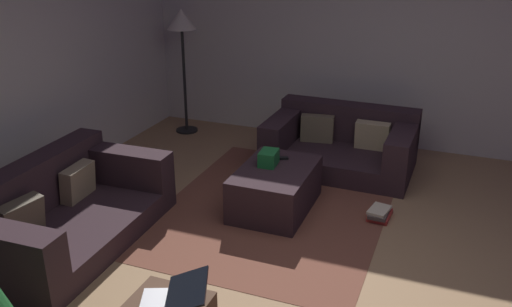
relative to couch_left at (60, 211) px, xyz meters
name	(u,v)px	position (x,y,z in m)	size (l,w,h in m)	color
ground_plane	(328,288)	(0.13, -2.25, -0.25)	(6.40, 6.40, 0.00)	#93704C
corner_partition	(403,37)	(3.27, -2.25, 1.05)	(0.12, 6.40, 2.60)	beige
couch_left	(60,211)	(0.00, 0.00, 0.00)	(1.79, 1.05, 0.65)	#2D1E23
couch_right	(342,144)	(2.37, -1.82, 0.00)	(1.00, 1.55, 0.64)	#2D1E23
ottoman	(275,189)	(1.16, -1.48, -0.05)	(0.93, 0.64, 0.41)	#2D1E23
gift_box	(269,158)	(1.21, -1.39, 0.22)	(0.21, 0.15, 0.14)	#19662D
tv_remote	(280,158)	(1.38, -1.45, 0.16)	(0.05, 0.16, 0.02)	black
laptop	(170,302)	(-1.04, -1.65, 0.29)	(0.46, 0.48, 0.17)	silver
book_stack	(379,213)	(1.33, -2.42, -0.21)	(0.31, 0.21, 0.10)	#B7332D
corner_lamp	(182,29)	(2.76, 0.31, 1.06)	(0.36, 0.36, 1.55)	black
area_rug	(275,208)	(1.16, -1.48, -0.25)	(2.60, 2.00, 0.01)	brown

